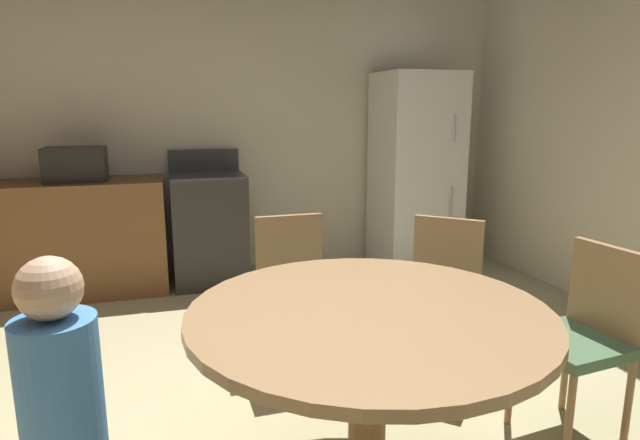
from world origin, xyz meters
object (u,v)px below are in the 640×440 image
Objects in this scene: oven_range at (209,228)px; chair_east at (585,330)px; chair_northeast at (441,288)px; person_child at (65,435)px; chair_north at (294,284)px; refrigerator at (415,172)px; microwave at (76,164)px; dining_table at (368,348)px.

oven_range is 3.03m from chair_east.
chair_northeast is 1.99m from person_child.
chair_northeast is at bearing 18.04° from person_child.
oven_range is 1.26× the size of chair_north.
chair_east is (0.34, -0.67, 0.00)m from chair_northeast.
refrigerator reaches higher than microwave.
chair_east is (1.42, -2.68, 0.03)m from oven_range.
chair_east is at bearing -99.50° from refrigerator.
microwave is 3.07m from person_child.
microwave is at bearing -54.51° from chair_east.
chair_east is (2.40, -2.68, -0.53)m from microwave.
microwave reaches higher than oven_range.
oven_range is at bearing 97.07° from dining_table.
chair_northeast reaches higher than dining_table.
chair_northeast and chair_east have the same top height.
oven_range reaches higher than chair_north.
person_child is (-1.71, -1.01, 0.08)m from chair_northeast.
person_child is at bearing -129.99° from refrigerator.
chair_north is at bearing -52.66° from microwave.
person_child reaches higher than chair_northeast.
dining_table is 1.50× the size of chair_northeast.
microwave is 0.34× the size of dining_table.
refrigerator is 2.02× the size of chair_northeast.
chair_northeast is 0.80m from chair_north.
oven_range is 1.26× the size of chair_northeast.
dining_table is (0.35, -2.80, 0.14)m from oven_range.
chair_east is at bearing 6.43° from dining_table.
oven_range is 1.90m from refrigerator.
oven_range is 0.84× the size of dining_table.
oven_range is 1.26× the size of chair_east.
microwave is 0.40× the size of person_child.
chair_east and chair_north have the same top height.
person_child is at bearing -167.40° from dining_table.
dining_table is (-1.51, -2.75, -0.27)m from refrigerator.
chair_east reaches higher than dining_table.
oven_range is at bearing -68.55° from chair_east.
microwave is 2.92m from chair_northeast.
person_child is at bearing -83.29° from microwave.
chair_east is (-0.44, -2.63, -0.38)m from refrigerator.
oven_range is at bearing -170.33° from chair_north.
refrigerator is 3.88m from person_child.
person_child is (-2.49, -2.97, -0.30)m from refrigerator.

